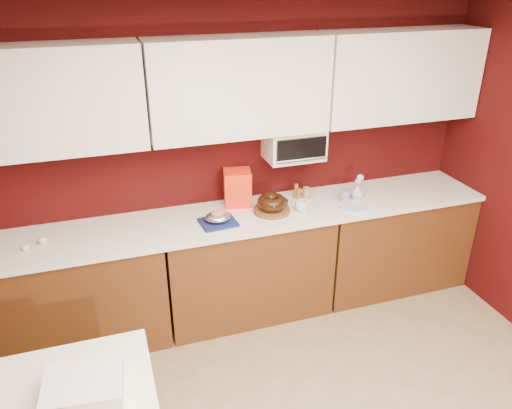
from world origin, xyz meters
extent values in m
cube|color=white|center=(0.00, 0.00, 2.50)|extent=(4.00, 4.50, 0.02)
cube|color=#360807|center=(0.00, 2.25, 1.25)|extent=(4.00, 0.02, 2.50)
cube|color=#522C10|center=(-1.33, 1.94, 0.43)|extent=(1.31, 0.58, 0.86)
cube|color=#522C10|center=(0.00, 1.94, 0.43)|extent=(1.31, 0.58, 0.86)
cube|color=#522C10|center=(1.33, 1.94, 0.43)|extent=(1.31, 0.58, 0.86)
cube|color=white|center=(0.00, 1.94, 0.88)|extent=(4.00, 0.62, 0.04)
cube|color=white|center=(-1.33, 2.08, 1.85)|extent=(1.31, 0.33, 0.70)
cube|color=white|center=(0.00, 2.08, 1.85)|extent=(1.31, 0.33, 0.70)
cube|color=white|center=(1.33, 2.08, 1.85)|extent=(1.31, 0.33, 0.70)
cube|color=white|center=(0.45, 2.10, 1.38)|extent=(0.45, 0.30, 0.25)
cube|color=black|center=(0.45, 1.94, 1.38)|extent=(0.40, 0.02, 0.18)
cylinder|color=silver|center=(0.45, 1.93, 1.30)|extent=(0.42, 0.02, 0.02)
cylinder|color=brown|center=(0.20, 1.92, 0.91)|extent=(0.31, 0.31, 0.03)
torus|color=black|center=(0.20, 1.92, 0.98)|extent=(0.25, 0.25, 0.09)
cube|color=navy|center=(-0.24, 1.85, 0.91)|extent=(0.28, 0.24, 0.02)
ellipsoid|color=white|center=(-0.24, 1.85, 0.96)|extent=(0.23, 0.21, 0.07)
ellipsoid|color=#C7785B|center=(-0.24, 1.85, 0.98)|extent=(0.11, 0.10, 0.07)
cube|color=red|center=(-0.01, 2.13, 1.04)|extent=(0.24, 0.23, 0.29)
cylinder|color=black|center=(0.28, 2.03, 0.92)|extent=(0.24, 0.24, 0.04)
imported|color=silver|center=(0.43, 1.86, 0.95)|extent=(0.11, 0.11, 0.10)
cylinder|color=navy|center=(0.84, 1.92, 0.95)|extent=(0.09, 0.09, 0.10)
imported|color=#AEB8C6|center=(0.96, 1.94, 0.96)|extent=(0.09, 0.09, 0.13)
sphere|color=pink|center=(0.96, 1.94, 1.05)|extent=(0.05, 0.05, 0.05)
sphere|color=#8DB1E2|center=(0.99, 1.96, 1.07)|extent=(0.06, 0.06, 0.06)
cylinder|color=silver|center=(0.84, 1.78, 0.91)|extent=(0.26, 0.26, 0.01)
cylinder|color=brown|center=(0.49, 2.07, 0.95)|extent=(0.04, 0.04, 0.09)
cylinder|color=olive|center=(0.56, 2.07, 0.95)|extent=(0.06, 0.06, 0.09)
ellipsoid|color=silver|center=(-1.47, 1.94, 0.92)|extent=(0.07, 0.05, 0.05)
ellipsoid|color=white|center=(-1.57, 1.88, 0.92)|extent=(0.05, 0.04, 0.04)
cube|color=white|center=(-1.23, 0.56, 0.81)|extent=(0.39, 0.33, 0.13)
cylinder|color=brown|center=(0.48, 2.10, 0.96)|extent=(0.05, 0.05, 0.12)
camera|label=1|loc=(-1.00, -1.36, 2.63)|focal=35.00mm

